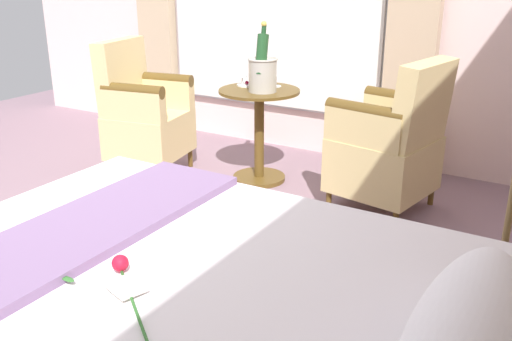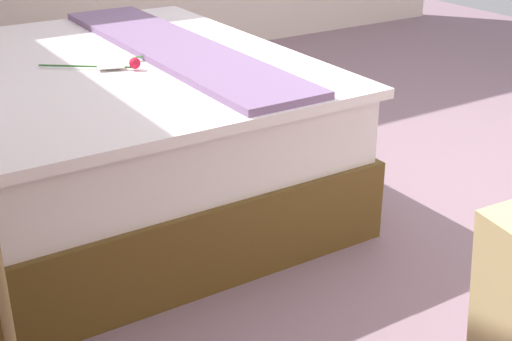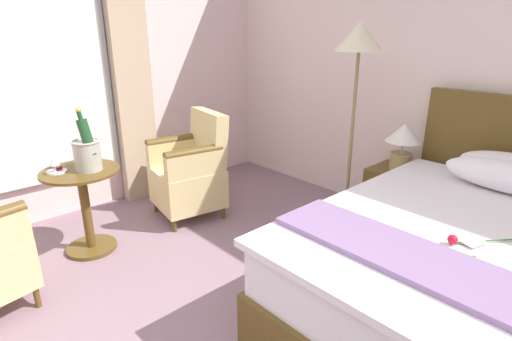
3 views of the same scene
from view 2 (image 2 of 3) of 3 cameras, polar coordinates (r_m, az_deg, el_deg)
name	(u,v)px [view 2 (image 2 of 3)]	position (r m, az deg, el deg)	size (l,w,h in m)	color
ground_plane	(410,179)	(3.62, 12.23, -0.66)	(6.98, 6.98, 0.00)	gray
bed	(41,139)	(3.16, -16.80, 2.41)	(1.94, 2.15, 1.21)	brown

